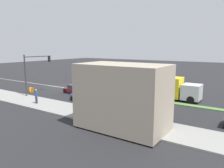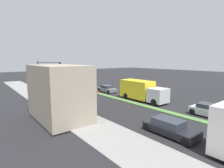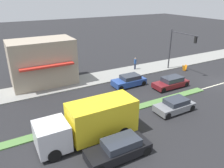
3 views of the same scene
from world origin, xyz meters
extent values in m
plane|color=#232326|center=(0.00, 18.00, 0.00)|extent=(160.00, 160.00, 0.00)
cube|color=gray|center=(9.00, 18.50, 0.06)|extent=(4.00, 73.00, 0.12)
cube|color=#568442|center=(0.00, 27.00, 0.05)|extent=(0.90, 46.00, 0.10)
cube|color=beige|center=(0.00, 0.00, 0.00)|extent=(0.16, 60.00, 0.01)
cube|color=tan|center=(10.44, 19.17, 2.77)|extent=(4.12, 7.28, 5.30)
cube|color=red|center=(8.03, 19.17, 2.92)|extent=(0.70, 5.83, 0.20)
cylinder|color=#333338|center=(7.55, 2.03, 2.92)|extent=(0.18, 0.18, 5.60)
cylinder|color=#333338|center=(5.30, 2.03, 5.42)|extent=(4.50, 0.12, 0.12)
cube|color=black|center=(3.35, 2.03, 4.97)|extent=(0.28, 0.24, 0.84)
sphere|color=red|center=(3.35, 1.90, 5.24)|extent=(0.18, 0.18, 0.18)
sphere|color=gold|center=(3.35, 1.90, 4.97)|extent=(0.18, 0.18, 0.18)
sphere|color=green|center=(3.35, 1.90, 4.70)|extent=(0.18, 0.18, 0.18)
cylinder|color=#282D42|center=(9.43, 6.62, 0.55)|extent=(0.26, 0.26, 0.86)
cylinder|color=#284C8C|center=(9.43, 6.62, 1.29)|extent=(0.34, 0.34, 0.63)
sphere|color=tan|center=(9.43, 6.62, 1.72)|extent=(0.22, 0.22, 0.22)
cube|color=orange|center=(5.72, 0.47, 0.43)|extent=(0.45, 0.21, 0.84)
cube|color=orange|center=(5.72, 0.79, 0.43)|extent=(0.45, 0.21, 0.84)
cube|color=silver|center=(-2.20, 21.59, 1.22)|extent=(2.28, 2.20, 1.90)
cube|color=yellow|center=(-2.20, 17.74, 1.57)|extent=(2.40, 5.10, 2.60)
cylinder|color=black|center=(-3.28, 21.79, 0.45)|extent=(0.28, 0.90, 0.90)
cylinder|color=black|center=(-1.12, 21.79, 0.45)|extent=(0.28, 0.90, 0.90)
cylinder|color=black|center=(-3.28, 16.49, 0.45)|extent=(0.28, 0.90, 0.90)
cylinder|color=black|center=(-1.12, 16.49, 0.45)|extent=(0.28, 0.90, 0.90)
cube|color=black|center=(-5.00, 17.97, 0.52)|extent=(1.74, 4.45, 0.66)
cube|color=#2D333D|center=(-5.00, 17.74, 1.11)|extent=(1.48, 2.45, 0.53)
cylinder|color=black|center=(-5.77, 19.74, 0.34)|extent=(0.22, 0.68, 0.68)
cylinder|color=black|center=(-4.23, 19.74, 0.34)|extent=(0.22, 0.68, 0.68)
cylinder|color=black|center=(-5.77, 16.19, 0.34)|extent=(0.22, 0.68, 0.68)
cylinder|color=black|center=(-4.23, 16.19, 0.34)|extent=(0.22, 0.68, 0.68)
cube|color=black|center=(5.00, 28.23, 0.45)|extent=(1.82, 4.25, 0.55)
cube|color=#2D333D|center=(5.00, 28.02, 0.99)|extent=(1.55, 2.34, 0.54)
cylinder|color=black|center=(4.19, 29.95, 0.31)|extent=(0.22, 0.63, 0.63)
cylinder|color=black|center=(5.81, 29.95, 0.31)|extent=(0.22, 0.63, 0.63)
cylinder|color=black|center=(4.19, 26.51, 0.31)|extent=(0.22, 0.63, 0.63)
cylinder|color=black|center=(5.81, 26.51, 0.31)|extent=(0.22, 0.63, 0.63)
cube|color=slate|center=(-2.20, 10.24, 0.47)|extent=(1.74, 3.80, 0.60)
cube|color=#2D333D|center=(-2.20, 10.05, 1.00)|extent=(1.48, 2.09, 0.47)
cylinder|color=black|center=(-2.97, 11.73, 0.32)|extent=(0.22, 0.63, 0.63)
cylinder|color=black|center=(-1.43, 11.73, 0.32)|extent=(0.22, 0.63, 0.63)
cylinder|color=black|center=(-2.97, 8.75, 0.32)|extent=(0.22, 0.63, 0.63)
cylinder|color=black|center=(-1.43, 8.75, 0.32)|extent=(0.22, 0.63, 0.63)
cube|color=#B7BABF|center=(-2.20, 28.46, 0.53)|extent=(1.78, 4.33, 0.69)
cube|color=#2D333D|center=(-2.20, 28.25, 1.11)|extent=(1.51, 2.38, 0.48)
cylinder|color=black|center=(-2.99, 26.74, 0.34)|extent=(0.22, 0.68, 0.68)
cylinder|color=black|center=(-1.41, 26.74, 0.34)|extent=(0.22, 0.68, 0.68)
cube|color=#284793|center=(5.00, 10.58, 0.51)|extent=(1.81, 3.97, 0.68)
cube|color=#2D333D|center=(5.00, 10.38, 1.08)|extent=(1.53, 2.18, 0.48)
cylinder|color=black|center=(4.20, 12.17, 0.31)|extent=(0.22, 0.61, 0.61)
cylinder|color=black|center=(5.80, 12.17, 0.31)|extent=(0.22, 0.61, 0.61)
cylinder|color=black|center=(4.20, 8.99, 0.31)|extent=(0.22, 0.61, 0.61)
cylinder|color=black|center=(5.80, 8.99, 0.31)|extent=(0.22, 0.61, 0.61)
cube|color=maroon|center=(2.20, 6.58, 0.45)|extent=(1.73, 4.33, 0.57)
cube|color=#2D333D|center=(2.20, 6.36, 1.00)|extent=(1.47, 2.38, 0.53)
cylinder|color=black|center=(1.44, 8.35, 0.31)|extent=(0.22, 0.61, 0.61)
cylinder|color=black|center=(2.96, 8.35, 0.31)|extent=(0.22, 0.61, 0.61)
cylinder|color=black|center=(1.44, 4.81, 0.31)|extent=(0.22, 0.61, 0.61)
cylinder|color=black|center=(2.96, 4.81, 0.31)|extent=(0.22, 0.61, 0.61)
camera|label=1|loc=(25.41, 28.15, 6.76)|focal=35.00mm
camera|label=2|loc=(16.85, 35.70, 5.93)|focal=28.00mm
camera|label=3|loc=(-15.04, 24.04, 10.25)|focal=35.00mm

